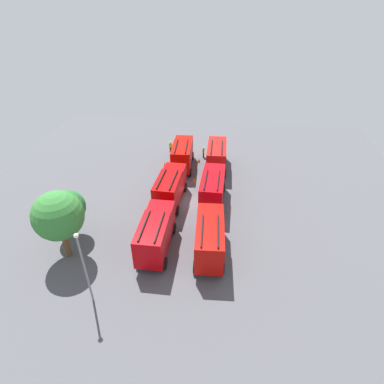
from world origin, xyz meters
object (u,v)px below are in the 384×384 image
object	(u,v)px
fire_truck_4	(170,187)
traffic_cone_0	(165,165)
fire_truck_0	(210,237)
fire_truck_3	(156,232)
tree_0	(58,216)
fire_truck_2	(217,155)
firefighter_1	(144,224)
traffic_cone_1	(199,161)
fire_truck_5	(182,154)
tree_1	(68,207)
lamppost	(84,264)
firefighter_0	(203,152)
firefighter_2	(171,146)
traffic_cone_2	(195,180)
fire_truck_1	(212,187)

from	to	relation	value
fire_truck_4	traffic_cone_0	world-z (taller)	fire_truck_4
fire_truck_0	fire_truck_4	distance (m)	9.59
fire_truck_3	tree_0	distance (m)	8.65
tree_0	fire_truck_2	bearing A→B (deg)	-34.52
firefighter_1	traffic_cone_1	world-z (taller)	firefighter_1
fire_truck_4	fire_truck_5	bearing A→B (deg)	1.73
tree_1	fire_truck_2	bearing A→B (deg)	-40.66
fire_truck_5	traffic_cone_0	size ratio (longest dim) A/B	12.11
firefighter_1	lamppost	distance (m)	9.54
firefighter_0	tree_1	size ratio (longest dim) A/B	0.32
fire_truck_0	firefighter_2	bearing A→B (deg)	16.38
fire_truck_4	tree_1	xyz separation A→B (m)	(-6.94, 8.71, 1.29)
traffic_cone_1	tree_0	bearing A→B (deg)	153.23
fire_truck_4	fire_truck_5	world-z (taller)	same
fire_truck_5	firefighter_2	size ratio (longest dim) A/B	4.39
fire_truck_0	fire_truck_3	world-z (taller)	same
fire_truck_0	tree_0	size ratio (longest dim) A/B	1.06
fire_truck_5	tree_0	bearing A→B (deg)	153.12
fire_truck_5	tree_1	world-z (taller)	tree_1
tree_0	tree_1	xyz separation A→B (m)	(2.89, 0.71, -1.20)
firefighter_0	tree_0	world-z (taller)	tree_0
tree_1	lamppost	bearing A→B (deg)	-146.85
fire_truck_2	traffic_cone_2	xyz separation A→B (m)	(-3.92, 2.58, -1.86)
fire_truck_1	firefighter_1	bearing A→B (deg)	133.69
tree_1	firefighter_2	bearing A→B (deg)	-17.14
fire_truck_2	traffic_cone_1	size ratio (longest dim) A/B	12.96
firefighter_0	lamppost	xyz separation A→B (m)	(-26.69, 6.53, 3.19)
fire_truck_3	fire_truck_4	distance (m)	8.08
fire_truck_5	traffic_cone_1	world-z (taller)	fire_truck_5
fire_truck_0	traffic_cone_2	bearing A→B (deg)	9.53
tree_1	traffic_cone_0	size ratio (longest dim) A/B	8.45
firefighter_1	fire_truck_0	bearing A→B (deg)	-137.04
fire_truck_5	fire_truck_2	bearing A→B (deg)	-90.92
fire_truck_4	fire_truck_3	bearing A→B (deg)	-176.80
fire_truck_1	fire_truck_2	size ratio (longest dim) A/B	1.00
fire_truck_3	fire_truck_5	bearing A→B (deg)	-0.31
traffic_cone_0	firefighter_1	bearing A→B (deg)	-177.18
fire_truck_1	firefighter_1	xyz separation A→B (m)	(-6.11, 6.58, -1.11)
firefighter_2	fire_truck_5	bearing A→B (deg)	49.16
fire_truck_3	fire_truck_5	world-z (taller)	same
fire_truck_5	traffic_cone_1	xyz separation A→B (m)	(1.86, -2.14, -1.87)
fire_truck_3	firefighter_0	bearing A→B (deg)	-7.65
firefighter_0	lamppost	distance (m)	27.66
fire_truck_1	traffic_cone_2	xyz separation A→B (m)	(4.46, 2.58, -1.86)
fire_truck_1	fire_truck_3	world-z (taller)	same
fire_truck_2	firefighter_1	size ratio (longest dim) A/B	3.94
tree_0	traffic_cone_2	world-z (taller)	tree_0
fire_truck_3	tree_1	size ratio (longest dim) A/B	1.41
firefighter_2	lamppost	bearing A→B (deg)	18.06
fire_truck_5	tree_0	xyz separation A→B (m)	(-18.47, 8.12, 2.49)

